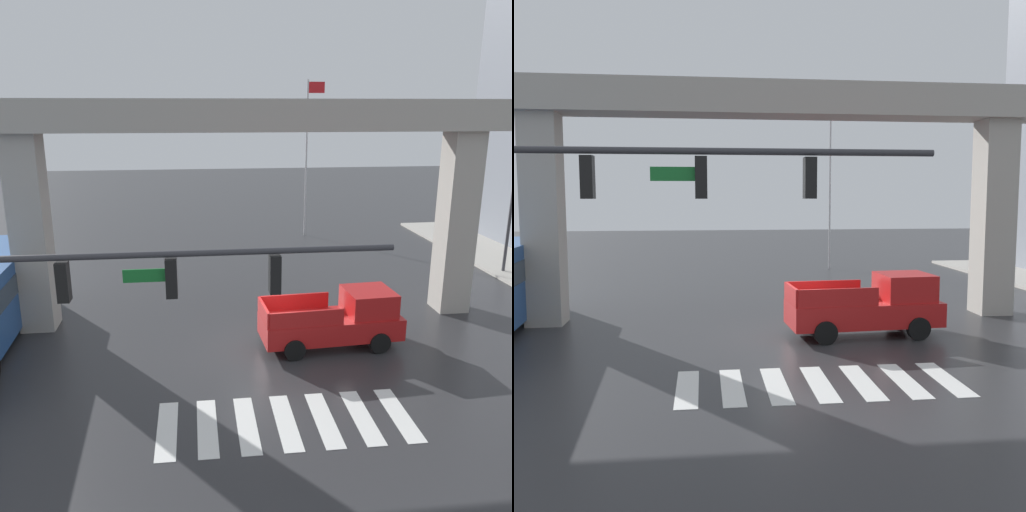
{
  "view_description": "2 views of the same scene",
  "coord_description": "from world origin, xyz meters",
  "views": [
    {
      "loc": [
        -2.39,
        -17.73,
        8.52
      ],
      "look_at": [
        0.04,
        2.6,
        2.81
      ],
      "focal_mm": 37.35,
      "sensor_mm": 36.0,
      "label": 1
    },
    {
      "loc": [
        -2.88,
        -18.57,
        4.73
      ],
      "look_at": [
        -0.53,
        1.44,
        2.6
      ],
      "focal_mm": 40.32,
      "sensor_mm": 36.0,
      "label": 2
    }
  ],
  "objects": [
    {
      "name": "pickup_truck",
      "position": [
        2.78,
        0.02,
        0.99
      ],
      "size": [
        5.22,
        2.34,
        2.08
      ],
      "color": "red",
      "rests_on": "ground"
    },
    {
      "name": "flagpole",
      "position": [
        5.32,
        17.6,
        5.95
      ],
      "size": [
        1.16,
        0.12,
        10.3
      ],
      "color": "silver",
      "rests_on": "ground"
    },
    {
      "name": "ground_plane",
      "position": [
        0.0,
        0.0,
        0.0
      ],
      "size": [
        120.0,
        120.0,
        0.0
      ],
      "primitive_type": "plane",
      "color": "#2D2D30"
    },
    {
      "name": "elevated_overpass",
      "position": [
        0.0,
        3.09,
        7.41
      ],
      "size": [
        48.67,
        1.89,
        8.85
      ],
      "color": "#ADA89E",
      "rests_on": "ground"
    },
    {
      "name": "traffic_signal_mast",
      "position": [
        -5.23,
        -6.96,
        4.68
      ],
      "size": [
        10.89,
        0.32,
        6.2
      ],
      "color": "#38383D",
      "rests_on": "ground"
    },
    {
      "name": "crosswalk_stripes",
      "position": [
        -0.0,
        -4.77,
        0.01
      ],
      "size": [
        7.15,
        2.8,
        0.01
      ],
      "color": "silver",
      "rests_on": "ground"
    }
  ]
}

